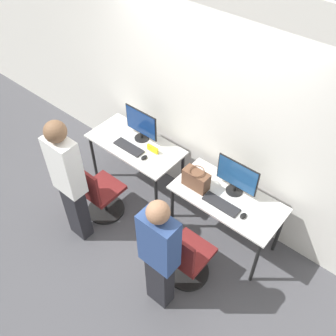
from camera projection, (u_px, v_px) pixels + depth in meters
ground_plane at (162, 223)px, 4.75m from camera, size 20.00×20.00×0.00m
wall_back at (204, 106)px, 4.16m from camera, size 12.00×0.05×2.80m
desk_left at (135, 148)px, 4.76m from camera, size 1.24×0.62×0.75m
monitor_left at (141, 124)px, 4.62m from camera, size 0.49×0.19×0.42m
keyboard_left at (129, 147)px, 4.64m from camera, size 0.41×0.14×0.02m
mouse_left at (144, 158)px, 4.50m from camera, size 0.06×0.09×0.03m
office_chair_left at (100, 195)px, 4.62m from camera, size 0.48×0.48×0.88m
person_left at (68, 179)px, 4.00m from camera, size 0.36×0.23×1.72m
desk_right at (227, 203)px, 4.13m from camera, size 1.24×0.62×0.75m
monitor_right at (237, 177)px, 3.98m from camera, size 0.49×0.19×0.42m
keyboard_right at (221, 204)px, 3.99m from camera, size 0.41×0.14×0.02m
mouse_right at (243, 216)px, 3.87m from camera, size 0.06×0.09×0.03m
office_chair_right at (186, 258)px, 3.98m from camera, size 0.48×0.48×0.88m
person_right at (159, 254)px, 3.46m from camera, size 0.36×0.21×1.57m
handbag at (196, 179)px, 4.11m from camera, size 0.30×0.18×0.25m
placard_left at (153, 149)px, 4.57m from camera, size 0.16×0.03×0.08m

